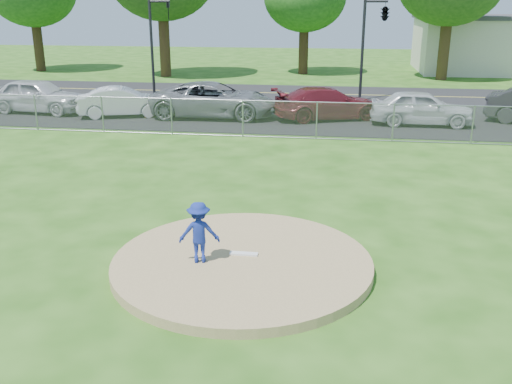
# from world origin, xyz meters

# --- Properties ---
(ground) EXTENTS (120.00, 120.00, 0.00)m
(ground) POSITION_xyz_m (0.00, 10.00, 0.00)
(ground) COLOR #225011
(ground) RESTS_ON ground
(pitchers_mound) EXTENTS (5.40, 5.40, 0.20)m
(pitchers_mound) POSITION_xyz_m (0.00, 0.00, 0.10)
(pitchers_mound) COLOR #9A8154
(pitchers_mound) RESTS_ON ground
(pitching_rubber) EXTENTS (0.60, 0.15, 0.04)m
(pitching_rubber) POSITION_xyz_m (0.00, 0.20, 0.22)
(pitching_rubber) COLOR white
(pitching_rubber) RESTS_ON pitchers_mound
(chain_link_fence) EXTENTS (40.00, 0.06, 1.50)m
(chain_link_fence) POSITION_xyz_m (0.00, 12.00, 0.75)
(chain_link_fence) COLOR gray
(chain_link_fence) RESTS_ON ground
(parking_lot) EXTENTS (50.00, 8.00, 0.01)m
(parking_lot) POSITION_xyz_m (0.00, 16.50, 0.01)
(parking_lot) COLOR black
(parking_lot) RESTS_ON ground
(street) EXTENTS (60.00, 7.00, 0.01)m
(street) POSITION_xyz_m (0.00, 24.00, 0.00)
(street) COLOR black
(street) RESTS_ON ground
(traffic_signal_left) EXTENTS (1.28, 0.20, 5.60)m
(traffic_signal_left) POSITION_xyz_m (-8.76, 22.00, 3.36)
(traffic_signal_left) COLOR black
(traffic_signal_left) RESTS_ON ground
(traffic_signal_center) EXTENTS (1.42, 2.48, 5.60)m
(traffic_signal_center) POSITION_xyz_m (3.97, 22.00, 4.61)
(traffic_signal_center) COLOR black
(traffic_signal_center) RESTS_ON ground
(pitcher) EXTENTS (0.90, 0.62, 1.28)m
(pitcher) POSITION_xyz_m (-0.84, -0.24, 0.84)
(pitcher) COLOR navy
(pitcher) RESTS_ON pitchers_mound
(traffic_cone) EXTENTS (0.31, 0.31, 0.61)m
(traffic_cone) POSITION_xyz_m (-7.17, 15.46, 0.31)
(traffic_cone) COLOR #DC5C0B
(traffic_cone) RESTS_ON parking_lot
(parked_car_silver) EXTENTS (5.11, 2.51, 1.68)m
(parked_car_silver) POSITION_xyz_m (-12.99, 15.88, 0.85)
(parked_car_silver) COLOR silver
(parked_car_silver) RESTS_ON parking_lot
(parked_car_white) EXTENTS (4.49, 2.77, 1.40)m
(parked_car_white) POSITION_xyz_m (-8.45, 15.50, 0.71)
(parked_car_white) COLOR silver
(parked_car_white) RESTS_ON parking_lot
(parked_car_gray) EXTENTS (6.00, 2.85, 1.66)m
(parked_car_gray) POSITION_xyz_m (-4.07, 15.97, 0.84)
(parked_car_gray) COLOR slate
(parked_car_gray) RESTS_ON parking_lot
(parked_car_darkred) EXTENTS (5.53, 3.78, 1.49)m
(parked_car_darkred) POSITION_xyz_m (1.34, 16.24, 0.75)
(parked_car_darkred) COLOR maroon
(parked_car_darkred) RESTS_ON parking_lot
(parked_car_pearl) EXTENTS (4.54, 1.87, 1.54)m
(parked_car_pearl) POSITION_xyz_m (5.52, 15.53, 0.78)
(parked_car_pearl) COLOR silver
(parked_car_pearl) RESTS_ON parking_lot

